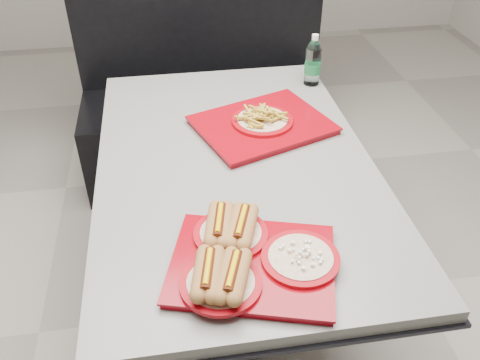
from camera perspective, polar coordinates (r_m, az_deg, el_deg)
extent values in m
plane|color=#9F9B8F|center=(2.20, -0.43, -14.09)|extent=(6.00, 6.00, 0.00)
cylinder|color=black|center=(2.18, -0.43, -13.68)|extent=(0.52, 0.52, 0.05)
cylinder|color=black|center=(1.92, -0.48, -6.93)|extent=(0.11, 0.11, 0.66)
cube|color=black|center=(1.71, -0.53, 0.95)|extent=(0.92, 1.42, 0.01)
cube|color=gray|center=(1.69, -0.54, 1.64)|extent=(0.90, 1.40, 0.04)
cube|color=black|center=(2.82, -3.62, 5.08)|extent=(1.30, 0.55, 0.45)
cube|color=black|center=(2.79, -4.64, 17.79)|extent=(1.30, 0.10, 1.10)
cube|color=maroon|center=(1.31, 1.37, -9.63)|extent=(0.47, 0.41, 0.02)
cube|color=maroon|center=(1.30, 1.37, -9.28)|extent=(0.48, 0.42, 0.01)
cylinder|color=#94040D|center=(1.24, -2.17, -11.52)|extent=(0.20, 0.20, 0.01)
cylinder|color=beige|center=(1.24, -2.18, -11.34)|extent=(0.16, 0.16, 0.00)
cylinder|color=#94040D|center=(1.36, -1.05, -6.07)|extent=(0.20, 0.20, 0.01)
cylinder|color=beige|center=(1.36, -1.05, -5.90)|extent=(0.16, 0.16, 0.00)
cylinder|color=#94040D|center=(1.31, 6.81, -8.71)|extent=(0.20, 0.20, 0.01)
cylinder|color=beige|center=(1.30, 6.83, -8.53)|extent=(0.16, 0.16, 0.00)
cube|color=maroon|center=(1.85, 2.51, 6.05)|extent=(0.54, 0.48, 0.02)
cube|color=maroon|center=(1.85, 2.52, 6.39)|extent=(0.55, 0.49, 0.01)
cylinder|color=#94040D|center=(1.84, 2.53, 6.66)|extent=(0.22, 0.22, 0.01)
cylinder|color=beige|center=(1.84, 2.53, 6.83)|extent=(0.18, 0.18, 0.00)
cylinder|color=silver|center=(2.16, 8.16, 12.53)|extent=(0.06, 0.06, 0.16)
cylinder|color=#196735|center=(2.17, 8.14, 12.34)|extent=(0.07, 0.07, 0.04)
cone|color=silver|center=(2.13, 8.39, 14.87)|extent=(0.06, 0.06, 0.04)
cylinder|color=silver|center=(2.12, 8.45, 15.57)|extent=(0.03, 0.03, 0.02)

